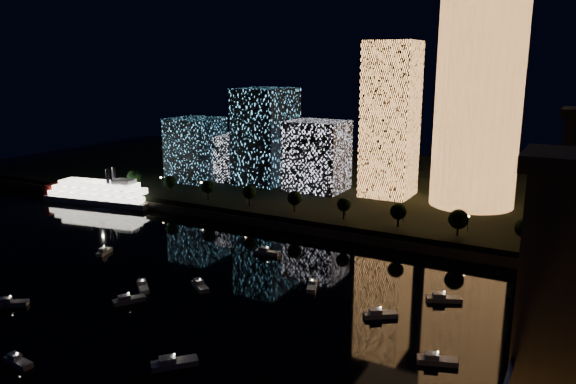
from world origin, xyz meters
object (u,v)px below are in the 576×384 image
tower_cylindrical (478,102)px  tower_rectangular (390,120)px  riverboat (95,193)px  truss_bridge (565,338)px

tower_cylindrical → tower_rectangular: 35.22m
tower_rectangular → riverboat: size_ratio=1.13×
tower_cylindrical → truss_bridge: tower_cylindrical is taller
truss_bridge → tower_cylindrical: bearing=107.2°
tower_rectangular → truss_bridge: (73.68, -127.84, -20.37)m
tower_cylindrical → riverboat: (-147.84, -55.15, -40.97)m
tower_rectangular → truss_bridge: 148.96m
truss_bridge → riverboat: 201.40m
tower_rectangular → tower_cylindrical: bearing=0.4°
tower_cylindrical → riverboat: tower_cylindrical is taller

